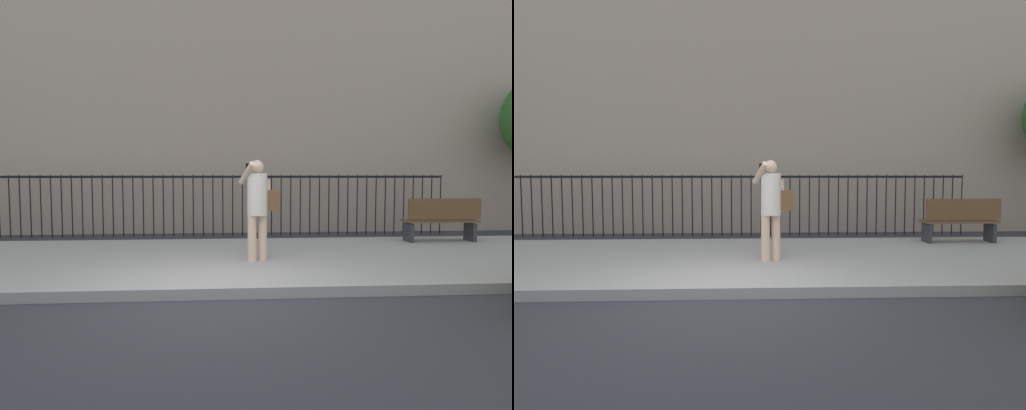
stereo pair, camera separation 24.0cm
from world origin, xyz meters
TOP-DOWN VIEW (x-y plane):
  - ground_plane at (0.00, 0.00)m, footprint 60.00×60.00m
  - sidewalk at (0.00, 2.20)m, footprint 28.00×4.40m
  - building_facade at (0.00, 8.50)m, footprint 28.00×4.00m
  - iron_fence at (0.00, 5.90)m, footprint 12.03×0.04m
  - pedestrian_on_phone at (0.74, 1.82)m, footprint 0.72×0.55m
  - street_bench at (4.88, 3.61)m, footprint 1.60×0.45m

SIDE VIEW (x-z plane):
  - ground_plane at x=0.00m, z-range 0.00..0.00m
  - sidewalk at x=0.00m, z-range 0.00..0.15m
  - street_bench at x=4.88m, z-range 0.18..1.13m
  - iron_fence at x=0.00m, z-range 0.22..1.82m
  - pedestrian_on_phone at x=0.74m, z-range 0.29..2.00m
  - building_facade at x=0.00m, z-range 0.00..11.94m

